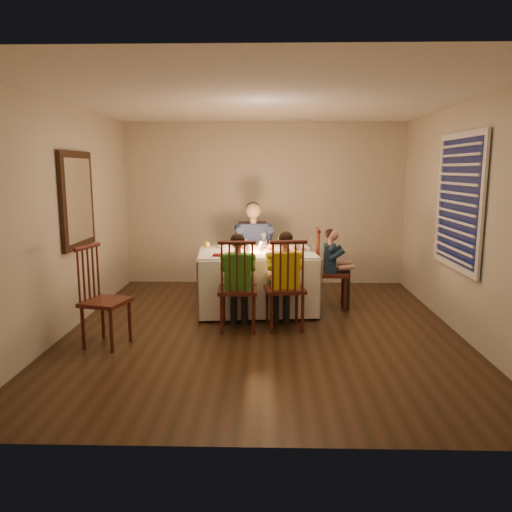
{
  "coord_description": "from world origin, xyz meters",
  "views": [
    {
      "loc": [
        0.07,
        -5.61,
        1.87
      ],
      "look_at": [
        -0.08,
        0.15,
        0.86
      ],
      "focal_mm": 35.0,
      "sensor_mm": 36.0,
      "label": 1
    }
  ],
  "objects_px": {
    "chair_adult": "(253,294)",
    "serving_bowl": "(224,246)",
    "chair_near_left": "(238,330)",
    "adult": "(253,294)",
    "dining_table": "(257,268)",
    "child_yellow": "(284,328)",
    "chair_near_right": "(284,328)",
    "chair_extra": "(108,345)",
    "chair_end": "(331,308)",
    "child_green": "(238,330)",
    "child_teal": "(331,308)"
  },
  "relations": [
    {
      "from": "dining_table",
      "to": "adult",
      "type": "distance_m",
      "value": 1.01
    },
    {
      "from": "serving_bowl",
      "to": "chair_near_left",
      "type": "bearing_deg",
      "value": -77.34
    },
    {
      "from": "chair_near_left",
      "to": "child_green",
      "type": "xyz_separation_m",
      "value": [
        0.0,
        0.0,
        0.0
      ]
    },
    {
      "from": "chair_near_left",
      "to": "chair_extra",
      "type": "height_order",
      "value": "chair_near_left"
    },
    {
      "from": "chair_near_left",
      "to": "child_yellow",
      "type": "bearing_deg",
      "value": -174.11
    },
    {
      "from": "child_yellow",
      "to": "serving_bowl",
      "type": "xyz_separation_m",
      "value": [
        -0.8,
        1.08,
        0.82
      ]
    },
    {
      "from": "dining_table",
      "to": "serving_bowl",
      "type": "bearing_deg",
      "value": 141.47
    },
    {
      "from": "chair_adult",
      "to": "chair_near_right",
      "type": "xyz_separation_m",
      "value": [
        0.41,
        -1.62,
        0.0
      ]
    },
    {
      "from": "chair_near_right",
      "to": "chair_end",
      "type": "distance_m",
      "value": 1.12
    },
    {
      "from": "child_green",
      "to": "child_yellow",
      "type": "height_order",
      "value": "child_yellow"
    },
    {
      "from": "chair_near_left",
      "to": "child_green",
      "type": "bearing_deg",
      "value": 180.0
    },
    {
      "from": "child_teal",
      "to": "serving_bowl",
      "type": "xyz_separation_m",
      "value": [
        -1.46,
        0.17,
        0.82
      ]
    },
    {
      "from": "child_green",
      "to": "adult",
      "type": "bearing_deg",
      "value": -95.17
    },
    {
      "from": "chair_near_right",
      "to": "serving_bowl",
      "type": "relative_size",
      "value": 5.19
    },
    {
      "from": "chair_adult",
      "to": "chair_extra",
      "type": "relative_size",
      "value": 1.01
    },
    {
      "from": "chair_adult",
      "to": "child_yellow",
      "type": "relative_size",
      "value": 0.94
    },
    {
      "from": "chair_near_left",
      "to": "child_yellow",
      "type": "height_order",
      "value": "child_yellow"
    },
    {
      "from": "chair_near_right",
      "to": "chair_extra",
      "type": "xyz_separation_m",
      "value": [
        -1.91,
        -0.61,
        0.0
      ]
    },
    {
      "from": "chair_extra",
      "to": "chair_near_left",
      "type": "bearing_deg",
      "value": -53.16
    },
    {
      "from": "dining_table",
      "to": "child_green",
      "type": "xyz_separation_m",
      "value": [
        -0.19,
        -0.85,
        -0.57
      ]
    },
    {
      "from": "chair_end",
      "to": "child_teal",
      "type": "height_order",
      "value": "chair_end"
    },
    {
      "from": "chair_near_left",
      "to": "chair_near_right",
      "type": "distance_m",
      "value": 0.55
    },
    {
      "from": "chair_near_left",
      "to": "serving_bowl",
      "type": "bearing_deg",
      "value": -78.19
    },
    {
      "from": "chair_end",
      "to": "child_green",
      "type": "height_order",
      "value": "child_green"
    },
    {
      "from": "chair_near_right",
      "to": "child_teal",
      "type": "relative_size",
      "value": 1.01
    },
    {
      "from": "chair_extra",
      "to": "child_teal",
      "type": "relative_size",
      "value": 1.0
    },
    {
      "from": "dining_table",
      "to": "adult",
      "type": "xyz_separation_m",
      "value": [
        -0.07,
        0.83,
        -0.57
      ]
    },
    {
      "from": "chair_adult",
      "to": "serving_bowl",
      "type": "distance_m",
      "value": 1.06
    },
    {
      "from": "adult",
      "to": "serving_bowl",
      "type": "distance_m",
      "value": 1.06
    },
    {
      "from": "chair_near_left",
      "to": "chair_extra",
      "type": "relative_size",
      "value": 1.01
    },
    {
      "from": "chair_adult",
      "to": "child_green",
      "type": "xyz_separation_m",
      "value": [
        -0.13,
        -1.68,
        0.0
      ]
    },
    {
      "from": "chair_adult",
      "to": "child_teal",
      "type": "xyz_separation_m",
      "value": [
        1.08,
        -0.71,
        0.0
      ]
    },
    {
      "from": "chair_extra",
      "to": "chair_near_right",
      "type": "bearing_deg",
      "value": -57.17
    },
    {
      "from": "adult",
      "to": "serving_bowl",
      "type": "bearing_deg",
      "value": -132.9
    },
    {
      "from": "chair_near_right",
      "to": "chair_extra",
      "type": "height_order",
      "value": "chair_near_right"
    },
    {
      "from": "chair_adult",
      "to": "chair_extra",
      "type": "xyz_separation_m",
      "value": [
        -1.5,
        -2.23,
        0.0
      ]
    },
    {
      "from": "chair_near_left",
      "to": "adult",
      "type": "height_order",
      "value": "adult"
    },
    {
      "from": "chair_end",
      "to": "child_teal",
      "type": "bearing_deg",
      "value": 2.29
    },
    {
      "from": "chair_adult",
      "to": "serving_bowl",
      "type": "height_order",
      "value": "serving_bowl"
    },
    {
      "from": "chair_near_left",
      "to": "chair_end",
      "type": "height_order",
      "value": "same"
    },
    {
      "from": "chair_end",
      "to": "child_yellow",
      "type": "relative_size",
      "value": 0.94
    },
    {
      "from": "chair_near_right",
      "to": "adult",
      "type": "height_order",
      "value": "adult"
    },
    {
      "from": "chair_near_left",
      "to": "chair_extra",
      "type": "xyz_separation_m",
      "value": [
        -1.37,
        -0.55,
        0.0
      ]
    },
    {
      "from": "serving_bowl",
      "to": "chair_extra",
      "type": "bearing_deg",
      "value": -123.41
    },
    {
      "from": "adult",
      "to": "child_yellow",
      "type": "height_order",
      "value": "adult"
    },
    {
      "from": "child_teal",
      "to": "serving_bowl",
      "type": "distance_m",
      "value": 1.69
    },
    {
      "from": "child_teal",
      "to": "serving_bowl",
      "type": "bearing_deg",
      "value": 85.56
    },
    {
      "from": "child_yellow",
      "to": "chair_end",
      "type": "bearing_deg",
      "value": -134.45
    },
    {
      "from": "chair_end",
      "to": "chair_extra",
      "type": "bearing_deg",
      "value": 122.81
    },
    {
      "from": "adult",
      "to": "child_green",
      "type": "xyz_separation_m",
      "value": [
        -0.13,
        -1.68,
        0.0
      ]
    }
  ]
}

